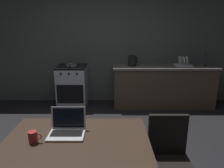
# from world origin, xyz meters

# --- Properties ---
(ground_plane) EXTENTS (12.00, 12.00, 0.00)m
(ground_plane) POSITION_xyz_m (0.00, 0.00, 0.00)
(ground_plane) COLOR black
(back_wall) EXTENTS (6.40, 0.10, 2.83)m
(back_wall) POSITION_xyz_m (0.30, 2.30, 1.42)
(back_wall) COLOR #4C514C
(back_wall) RESTS_ON ground_plane
(kitchen_counter) EXTENTS (2.16, 0.64, 0.88)m
(kitchen_counter) POSITION_xyz_m (1.33, 1.95, 0.44)
(kitchen_counter) COLOR #4C3D2D
(kitchen_counter) RESTS_ON ground_plane
(stove_oven) EXTENTS (0.60, 0.62, 0.88)m
(stove_oven) POSITION_xyz_m (-0.63, 1.95, 0.44)
(stove_oven) COLOR #B7BABF
(stove_oven) RESTS_ON ground_plane
(dining_table) EXTENTS (1.26, 0.83, 0.75)m
(dining_table) POSITION_xyz_m (-0.08, -0.79, 0.68)
(dining_table) COLOR #332319
(dining_table) RESTS_ON ground_plane
(chair) EXTENTS (0.40, 0.40, 0.89)m
(chair) POSITION_xyz_m (0.77, -0.68, 0.51)
(chair) COLOR black
(chair) RESTS_ON ground_plane
(laptop) EXTENTS (0.32, 0.25, 0.23)m
(laptop) POSITION_xyz_m (-0.18, -0.69, 0.80)
(laptop) COLOR silver
(laptop) RESTS_ON dining_table
(electric_kettle) EXTENTS (0.19, 0.17, 0.23)m
(electric_kettle) POSITION_xyz_m (0.65, 1.95, 0.99)
(electric_kettle) COLOR black
(electric_kettle) RESTS_ON kitchen_counter
(bottle) EXTENTS (0.07, 0.07, 0.26)m
(bottle) POSITION_xyz_m (2.16, 1.90, 1.01)
(bottle) COLOR #2D2D33
(bottle) RESTS_ON kitchen_counter
(frying_pan) EXTENTS (0.23, 0.41, 0.05)m
(frying_pan) POSITION_xyz_m (-0.63, 1.92, 0.91)
(frying_pan) COLOR gray
(frying_pan) RESTS_ON stove_oven
(coffee_mug) EXTENTS (0.11, 0.08, 0.10)m
(coffee_mug) POSITION_xyz_m (-0.44, -0.84, 0.80)
(coffee_mug) COLOR #9E2D28
(coffee_mug) RESTS_ON dining_table
(dish_rack) EXTENTS (0.34, 0.26, 0.21)m
(dish_rack) POSITION_xyz_m (1.72, 1.95, 0.93)
(dish_rack) COLOR silver
(dish_rack) RESTS_ON kitchen_counter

